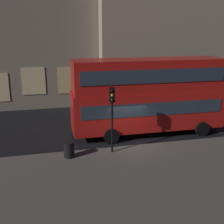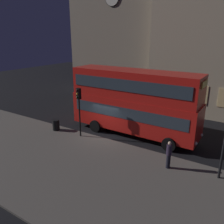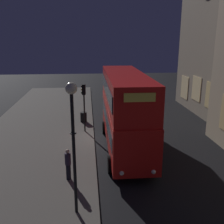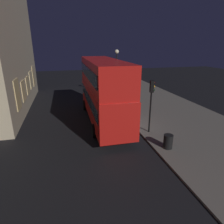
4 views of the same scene
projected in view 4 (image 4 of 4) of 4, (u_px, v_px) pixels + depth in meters
ground_plane at (127, 128)px, 16.02m from camera, size 80.00×80.00×0.00m
sidewalk_slab at (182, 121)px, 17.19m from camera, size 44.00×9.15×0.12m
double_decker_bus at (103, 88)px, 16.37m from camera, size 10.85×3.01×5.37m
traffic_light_near_kerb at (151, 96)px, 14.04m from camera, size 0.36×0.39×3.98m
street_lamp at (117, 64)px, 23.32m from camera, size 0.48×0.48×5.86m
pedestrian at (128, 96)px, 21.90m from camera, size 0.33×0.33×1.78m
litter_bin at (168, 142)px, 12.48m from camera, size 0.60×0.60×0.92m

